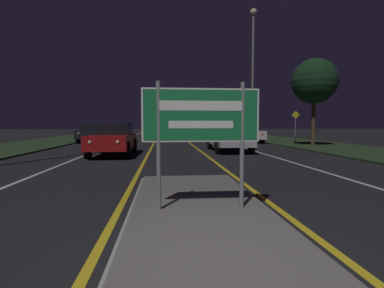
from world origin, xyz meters
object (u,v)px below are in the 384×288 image
(car_receding_1, at_px, (246,133))
(car_receding_2, at_px, (222,129))
(car_receding_0, at_px, (229,137))
(car_receding_3, at_px, (183,128))
(warning_sign, at_px, (295,123))
(car_approaching_1, at_px, (94,132))
(streetlight_right_near, at_px, (253,57))
(car_approaching_0, at_px, (113,138))
(highway_sign, at_px, (201,121))

(car_receding_1, distance_m, car_receding_2, 11.38)
(car_receding_0, distance_m, car_receding_3, 32.56)
(warning_sign, bearing_deg, car_approaching_1, 168.72)
(warning_sign, bearing_deg, car_receding_2, 103.03)
(streetlight_right_near, xyz_separation_m, car_approaching_0, (-9.55, -10.09, -6.05))
(car_receding_2, bearing_deg, car_receding_3, 104.61)
(car_receding_1, bearing_deg, car_approaching_0, -134.70)
(car_approaching_0, distance_m, warning_sign, 14.01)
(car_approaching_1, height_order, warning_sign, warning_sign)
(car_approaching_1, bearing_deg, car_receding_1, -7.15)
(streetlight_right_near, bearing_deg, car_approaching_0, -133.42)
(car_approaching_0, height_order, car_approaching_1, car_approaching_0)
(car_receding_3, height_order, warning_sign, warning_sign)
(highway_sign, height_order, car_receding_3, highway_sign)
(car_approaching_0, bearing_deg, highway_sign, -72.84)
(highway_sign, distance_m, car_receding_0, 11.10)
(car_approaching_1, xyz_separation_m, warning_sign, (15.15, -3.02, 0.69))
(car_approaching_0, xyz_separation_m, warning_sign, (11.98, 7.24, 0.69))
(highway_sign, bearing_deg, car_receding_1, 72.33)
(car_receding_1, xyz_separation_m, car_receding_2, (0.31, 11.38, 0.07))
(car_receding_0, distance_m, car_approaching_1, 12.60)
(streetlight_right_near, bearing_deg, car_receding_1, -123.36)
(highway_sign, relative_size, streetlight_right_near, 0.19)
(car_receding_3, relative_size, car_approaching_1, 1.00)
(car_receding_0, height_order, warning_sign, warning_sign)
(highway_sign, height_order, car_approaching_0, highway_sign)
(highway_sign, xyz_separation_m, streetlight_right_near, (6.65, 19.47, 5.35))
(car_approaching_0, bearing_deg, warning_sign, 31.16)
(warning_sign, bearing_deg, streetlight_right_near, 130.49)
(car_receding_1, relative_size, car_approaching_1, 0.98)
(car_receding_0, height_order, car_receding_1, car_receding_1)
(streetlight_right_near, height_order, car_receding_0, streetlight_right_near)
(highway_sign, relative_size, car_approaching_0, 0.45)
(car_approaching_1, distance_m, warning_sign, 15.47)
(car_receding_2, xyz_separation_m, warning_sign, (2.99, -12.91, 0.68))
(highway_sign, xyz_separation_m, car_receding_0, (2.81, 10.71, -0.75))
(streetlight_right_near, height_order, warning_sign, streetlight_right_near)
(car_receding_0, bearing_deg, car_receding_1, 68.21)
(car_receding_0, relative_size, car_receding_1, 0.91)
(streetlight_right_near, xyz_separation_m, car_receding_0, (-3.84, -8.76, -6.10))
(car_receding_1, distance_m, car_approaching_1, 11.96)
(car_approaching_0, xyz_separation_m, car_approaching_1, (-3.18, 10.27, -0.00))
(highway_sign, relative_size, warning_sign, 0.86)
(highway_sign, relative_size, car_receding_3, 0.42)
(car_receding_0, bearing_deg, highway_sign, -104.69)
(streetlight_right_near, height_order, car_approaching_1, streetlight_right_near)
(car_receding_1, bearing_deg, streetlight_right_near, 56.64)
(car_receding_1, xyz_separation_m, car_approaching_1, (-11.86, 1.49, 0.06))
(car_approaching_0, height_order, warning_sign, warning_sign)
(streetlight_right_near, height_order, car_receding_2, streetlight_right_near)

